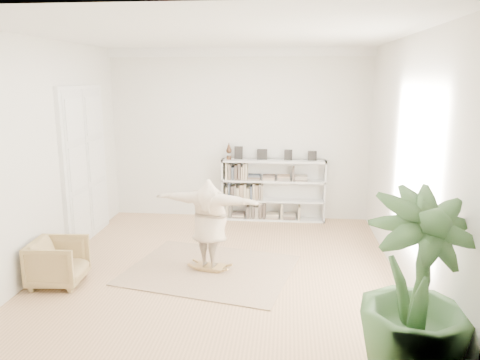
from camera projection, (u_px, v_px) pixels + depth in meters
The scene contains 9 objects.
floor at pixel (220, 270), 7.44m from camera, with size 6.00×6.00×0.00m, color #A67E55.
room_shell at pixel (239, 52), 9.55m from camera, with size 6.00×6.00×6.00m.
doors at pixel (85, 166), 8.67m from camera, with size 0.09×1.78×2.92m.
bookshelf at pixel (273, 191), 9.97m from camera, with size 2.20×0.35×1.64m.
armchair at pixel (58, 262), 6.88m from camera, with size 0.73×0.75×0.68m, color tan.
rug at pixel (210, 270), 7.43m from camera, with size 2.50×2.00×0.02m, color tan.
rocker_board at pixel (210, 267), 7.42m from camera, with size 0.51×0.37×0.10m.
person at pixel (209, 221), 7.26m from camera, with size 1.73×0.47×1.41m, color #C8B296.
houseplant at pixel (416, 291), 4.53m from camera, with size 1.09×1.09×1.96m, color #2E4E27.
Camera 1 is at (1.02, -6.89, 3.00)m, focal length 35.00 mm.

